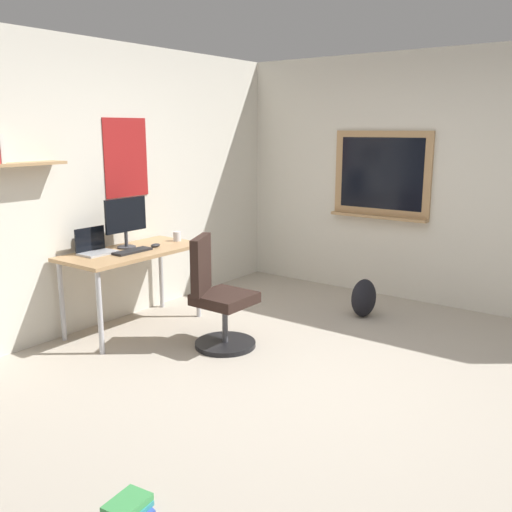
% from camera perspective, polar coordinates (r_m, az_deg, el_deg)
% --- Properties ---
extents(ground_plane, '(5.20, 5.20, 0.00)m').
position_cam_1_polar(ground_plane, '(4.23, 7.18, -12.87)').
color(ground_plane, '#ADA393').
rests_on(ground_plane, ground).
extents(wall_back, '(5.00, 0.30, 2.60)m').
position_cam_1_polar(wall_back, '(5.46, -15.58, 6.82)').
color(wall_back, silver).
rests_on(wall_back, ground).
extents(wall_right, '(0.22, 5.00, 2.60)m').
position_cam_1_polar(wall_right, '(6.11, 18.78, 7.18)').
color(wall_right, silver).
rests_on(wall_right, ground).
extents(desk, '(1.31, 0.63, 0.74)m').
position_cam_1_polar(desk, '(5.27, -12.36, -0.25)').
color(desk, tan).
rests_on(desk, ground).
extents(office_chair, '(0.54, 0.56, 0.95)m').
position_cam_1_polar(office_chair, '(4.78, -3.91, -4.47)').
color(office_chair, black).
rests_on(office_chair, ground).
extents(laptop, '(0.31, 0.21, 0.23)m').
position_cam_1_polar(laptop, '(5.17, -15.97, 0.84)').
color(laptop, '#ADAFB5').
rests_on(laptop, desk).
extents(monitor_primary, '(0.46, 0.17, 0.46)m').
position_cam_1_polar(monitor_primary, '(5.30, -13.01, 3.65)').
color(monitor_primary, '#38383D').
rests_on(monitor_primary, desk).
extents(keyboard, '(0.37, 0.13, 0.02)m').
position_cam_1_polar(keyboard, '(5.15, -12.37, 0.48)').
color(keyboard, black).
rests_on(keyboard, desk).
extents(computer_mouse, '(0.10, 0.06, 0.03)m').
position_cam_1_polar(computer_mouse, '(5.33, -10.12, 1.07)').
color(computer_mouse, '#262628').
rests_on(computer_mouse, desk).
extents(coffee_mug, '(0.08, 0.08, 0.09)m').
position_cam_1_polar(coffee_mug, '(5.59, -7.97, 1.99)').
color(coffee_mug, silver).
rests_on(coffee_mug, desk).
extents(backpack, '(0.32, 0.22, 0.38)m').
position_cam_1_polar(backpack, '(5.69, 10.82, -4.18)').
color(backpack, black).
rests_on(backpack, ground).
extents(book_stack_on_floor, '(0.24, 0.19, 0.09)m').
position_cam_1_polar(book_stack_on_floor, '(3.02, -12.80, -23.63)').
color(book_stack_on_floor, '#3851B2').
rests_on(book_stack_on_floor, ground).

